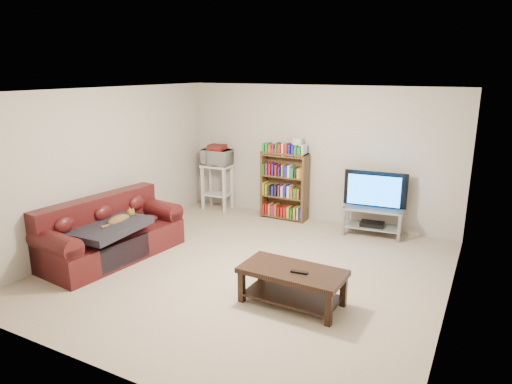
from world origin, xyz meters
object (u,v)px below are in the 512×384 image
Objects in this scene: sofa at (110,236)px; coffee_table at (292,280)px; tv_stand at (373,217)px; bookshelf at (284,185)px.

coffee_table is (2.92, -0.05, -0.00)m from sofa.
tv_stand is 1.69m from bookshelf.
bookshelf is (1.52, 2.78, 0.33)m from sofa.
bookshelf is at bearing 170.32° from tv_stand.
tv_stand is (3.17, 2.67, 0.01)m from sofa.
tv_stand is at bearing 86.10° from coffee_table.
tv_stand is 0.80× the size of bookshelf.
coffee_table is 0.99× the size of bookshelf.
sofa is 1.74× the size of coffee_table.
bookshelf is at bearing 67.87° from sofa.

